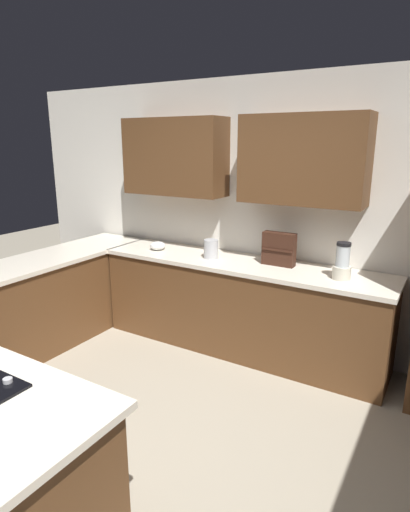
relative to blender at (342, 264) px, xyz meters
The scene contains 10 objects.
ground_plane 2.15m from the blender, 63.19° to the left, with size 14.00×14.00×0.00m, color #9E937F.
wall_back 1.07m from the blender, 21.22° to the right, with size 6.00×0.44×2.60m.
lower_cabinets_back 1.13m from the blender, ahead, with size 2.80×0.60×0.86m, color brown.
countertop_back 0.96m from the blender, ahead, with size 2.84×0.64×0.04m, color silver.
lower_cabinets_side 2.96m from the blender, 22.98° to the left, with size 0.60×2.90×0.86m, color brown.
countertop_side 2.90m from the blender, 22.98° to the left, with size 0.64×2.94×0.04m, color silver.
blender is the anchor object (origin of this frame).
mixing_bowl 1.90m from the blender, ahead, with size 0.16×0.16×0.09m, color white.
spice_rack 0.61m from the blender, 11.07° to the right, with size 0.30×0.11×0.31m.
kettle 1.25m from the blender, ahead, with size 0.14×0.14×0.19m, color #B7BABF.
Camera 1 is at (-1.61, 1.76, 2.00)m, focal length 29.76 mm.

